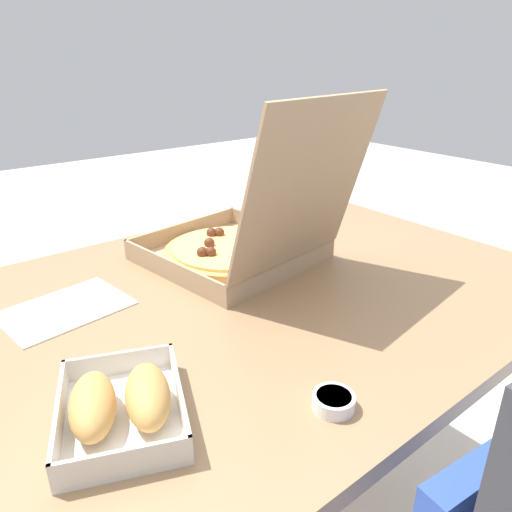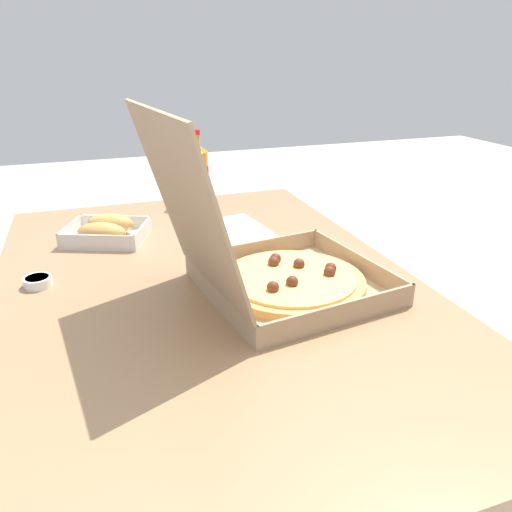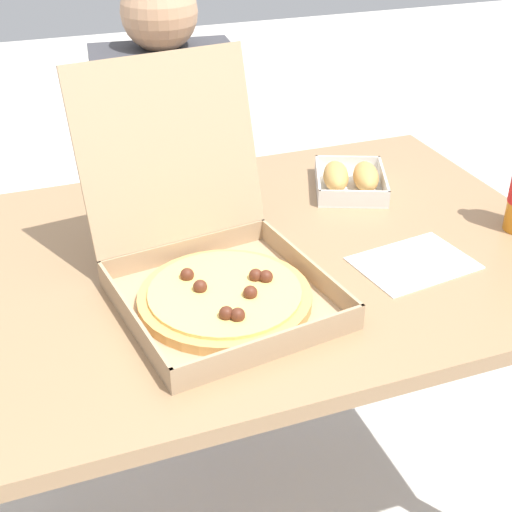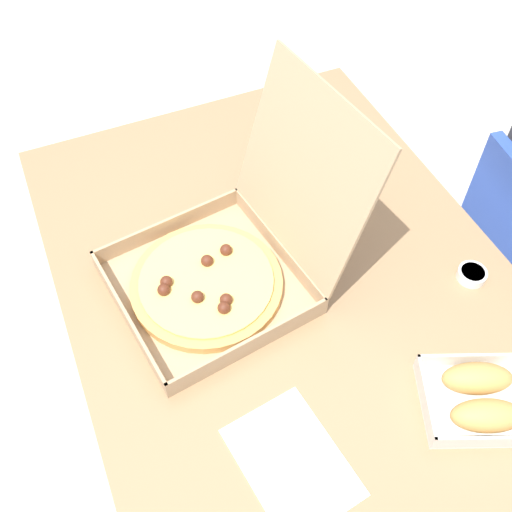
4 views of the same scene
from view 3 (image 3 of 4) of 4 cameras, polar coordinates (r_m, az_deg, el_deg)
The scene contains 7 objects.
dining_table at distance 1.38m, azimuth -1.10°, elevation -2.73°, with size 1.24×0.85×0.75m.
chair at distance 2.03m, azimuth -6.68°, elevation 2.75°, with size 0.44×0.44×0.83m.
diner_person at distance 1.99m, azimuth -7.28°, elevation 8.77°, with size 0.38×0.43×1.15m.
pizza_box_open at distance 1.19m, azimuth -3.35°, elevation -1.12°, with size 0.39×0.47×0.36m.
bread_side_box at distance 1.59m, azimuth 7.65°, elevation 6.22°, with size 0.21×0.23×0.06m.
paper_menu at distance 1.33m, azimuth 12.61°, elevation -0.56°, with size 0.21×0.15×0.00m, color white.
dipping_sauce_cup at distance 1.63m, azimuth -1.83°, elevation 6.71°, with size 0.06×0.06×0.02m.
Camera 3 is at (-0.38, -1.09, 1.43)m, focal length 49.54 mm.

